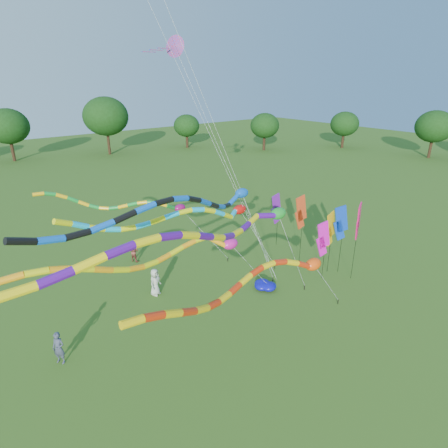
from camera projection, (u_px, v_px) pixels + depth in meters
ground at (297, 328)px, 20.46m from camera, size 160.00×160.00×0.00m
tube_kite_red at (262, 279)px, 16.53m from camera, size 13.82×1.93×6.56m
tube_kite_orange at (162, 255)px, 17.78m from camera, size 14.91×1.52×6.88m
tube_kite_purple at (220, 231)px, 14.91m from camera, size 16.27×3.94×8.97m
tube_kite_blue at (190, 206)px, 15.31m from camera, size 14.86×4.54×9.42m
tube_kite_cyan at (189, 216)px, 19.76m from camera, size 13.94×1.22×7.85m
tube_kite_green at (132, 204)px, 24.30m from camera, size 11.15×4.66×6.87m
delta_kite_high_c at (174, 46)px, 22.76m from camera, size 5.15×7.73×16.05m
banner_pole_magenta_a at (323, 239)px, 24.32m from camera, size 1.15×0.32×4.21m
banner_pole_red at (301, 213)px, 25.83m from camera, size 1.16×0.15×5.31m
banner_pole_violet at (276, 209)px, 29.25m from camera, size 1.16×0.14×4.41m
banner_pole_blue_b at (341, 223)px, 24.94m from camera, size 1.10×0.52×4.95m
banner_pole_orange at (330, 229)px, 25.00m from camera, size 1.16×0.25×4.56m
banner_pole_magenta_b at (358, 222)px, 23.75m from camera, size 1.09×0.56×5.49m
blue_nylon_heap at (258, 284)px, 24.27m from camera, size 1.69×1.34×0.55m
person_a at (155, 282)px, 23.28m from camera, size 1.03×0.91×1.77m
person_b at (59, 348)px, 17.71m from camera, size 0.69×0.73×1.69m
person_c at (134, 251)px, 27.59m from camera, size 0.87×0.95×1.57m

